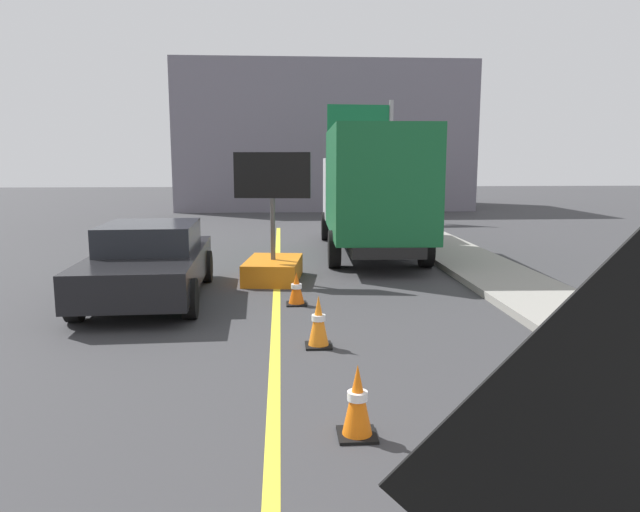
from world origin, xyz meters
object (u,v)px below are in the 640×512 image
traffic_cone_mid_lane (357,401)px  arrow_board_trailer (273,258)px  traffic_cone_far_lane (318,322)px  roadwork_sign (619,482)px  pickup_car (149,261)px  box_truck (371,188)px  highway_guide_sign (373,139)px  traffic_cone_curbside (296,289)px

traffic_cone_mid_lane → arrow_board_trailer: bearing=96.7°
traffic_cone_mid_lane → traffic_cone_far_lane: (-0.19, 2.69, 0.01)m
roadwork_sign → pickup_car: size_ratio=0.51×
traffic_cone_mid_lane → traffic_cone_far_lane: size_ratio=0.97×
box_truck → highway_guide_sign: (1.42, 8.94, 1.61)m
roadwork_sign → traffic_cone_far_lane: bearing=95.8°
highway_guide_sign → traffic_cone_curbside: highway_guide_sign is taller
roadwork_sign → traffic_cone_curbside: roadwork_sign is taller
roadwork_sign → pickup_car: bearing=111.1°
arrow_board_trailer → traffic_cone_curbside: (0.44, -2.21, -0.19)m
roadwork_sign → highway_guide_sign: size_ratio=0.47×
highway_guide_sign → traffic_cone_mid_lane: size_ratio=7.18×
traffic_cone_far_lane → highway_guide_sign: bearing=78.9°
box_truck → traffic_cone_mid_lane: 11.01m
roadwork_sign → arrow_board_trailer: (-1.29, 10.68, -0.99)m
traffic_cone_curbside → traffic_cone_far_lane: bearing=-84.4°
roadwork_sign → pickup_car: 9.83m
pickup_car → traffic_cone_curbside: bearing=-14.2°
box_truck → traffic_cone_curbside: 6.25m
box_truck → traffic_cone_far_lane: 8.43m
arrow_board_trailer → highway_guide_sign: highway_guide_sign is taller
highway_guide_sign → arrow_board_trailer: bearing=-108.0°
pickup_car → traffic_cone_far_lane: bearing=-46.6°
arrow_board_trailer → traffic_cone_mid_lane: size_ratio=3.88×
traffic_cone_mid_lane → traffic_cone_curbside: bearing=94.7°
roadwork_sign → box_truck: box_truck is taller
arrow_board_trailer → pickup_car: (-2.25, -1.53, 0.21)m
arrow_board_trailer → pickup_car: size_ratio=0.59×
arrow_board_trailer → box_truck: (2.60, 3.45, 1.33)m
traffic_cone_curbside → traffic_cone_mid_lane: bearing=-85.3°
highway_guide_sign → traffic_cone_curbside: bearing=-103.8°
box_truck → pickup_car: (-4.85, -4.98, -1.11)m
pickup_car → traffic_cone_curbside: (2.68, -0.68, -0.41)m
roadwork_sign → arrow_board_trailer: arrow_board_trailer is taller
highway_guide_sign → traffic_cone_mid_lane: 20.20m
arrow_board_trailer → traffic_cone_mid_lane: bearing=-83.3°
roadwork_sign → arrow_board_trailer: bearing=96.9°
box_truck → traffic_cone_curbside: size_ratio=13.53×
arrow_board_trailer → traffic_cone_mid_lane: (0.86, -7.32, -0.14)m
arrow_board_trailer → traffic_cone_mid_lane: arrow_board_trailer is taller
traffic_cone_far_lane → traffic_cone_curbside: size_ratio=1.23×
box_truck → traffic_cone_far_lane: box_truck is taller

